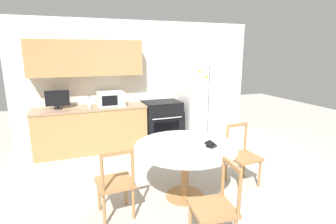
{
  "coord_description": "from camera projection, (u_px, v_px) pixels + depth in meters",
  "views": [
    {
      "loc": [
        -1.47,
        -2.95,
        1.98
      ],
      "look_at": [
        0.07,
        1.15,
        0.95
      ],
      "focal_mm": 28.0,
      "sensor_mm": 36.0,
      "label": 1
    }
  ],
  "objects": [
    {
      "name": "ground_plane",
      "position": [
        192.0,
        196.0,
        3.64
      ],
      "size": [
        14.0,
        14.0,
        0.0
      ],
      "primitive_type": "plane",
      "color": "#B2ADA3"
    },
    {
      "name": "back_wall",
      "position": [
        128.0,
        76.0,
        5.57
      ],
      "size": [
        5.2,
        0.44,
        2.6
      ],
      "color": "silver",
      "rests_on": "ground_plane"
    },
    {
      "name": "kitchen_counter",
      "position": [
        92.0,
        129.0,
        5.24
      ],
      "size": [
        2.16,
        0.64,
        0.9
      ],
      "color": "#AD7F4C",
      "rests_on": "ground_plane"
    },
    {
      "name": "refrigerator",
      "position": [
        201.0,
        102.0,
        5.92
      ],
      "size": [
        0.86,
        0.72,
        1.71
      ],
      "color": "white",
      "rests_on": "ground_plane"
    },
    {
      "name": "oven_range",
      "position": [
        162.0,
        122.0,
        5.72
      ],
      "size": [
        0.78,
        0.68,
        1.08
      ],
      "color": "black",
      "rests_on": "ground_plane"
    },
    {
      "name": "microwave",
      "position": [
        111.0,
        99.0,
        5.23
      ],
      "size": [
        0.52,
        0.39,
        0.28
      ],
      "color": "white",
      "rests_on": "kitchen_counter"
    },
    {
      "name": "countertop_tv",
      "position": [
        57.0,
        99.0,
        4.94
      ],
      "size": [
        0.43,
        0.16,
        0.35
      ],
      "color": "black",
      "rests_on": "kitchen_counter"
    },
    {
      "name": "counter_bottle",
      "position": [
        89.0,
        103.0,
        5.05
      ],
      "size": [
        0.08,
        0.08,
        0.24
      ],
      "color": "silver",
      "rests_on": "kitchen_counter"
    },
    {
      "name": "dining_table",
      "position": [
        185.0,
        154.0,
        3.51
      ],
      "size": [
        1.36,
        1.36,
        0.75
      ],
      "color": "white",
      "rests_on": "ground_plane"
    },
    {
      "name": "dining_chair_right",
      "position": [
        242.0,
        156.0,
        3.93
      ],
      "size": [
        0.44,
        0.44,
        0.9
      ],
      "rotation": [
        0.0,
        0.0,
        3.19
      ],
      "color": "#9E7042",
      "rests_on": "ground_plane"
    },
    {
      "name": "dining_chair_near",
      "position": [
        215.0,
        207.0,
        2.64
      ],
      "size": [
        0.46,
        0.46,
        0.9
      ],
      "rotation": [
        0.0,
        0.0,
        1.46
      ],
      "color": "#9E7042",
      "rests_on": "ground_plane"
    },
    {
      "name": "dining_chair_left",
      "position": [
        115.0,
        183.0,
        3.12
      ],
      "size": [
        0.44,
        0.44,
        0.9
      ],
      "rotation": [
        0.0,
        0.0,
        6.34
      ],
      "color": "#9E7042",
      "rests_on": "ground_plane"
    },
    {
      "name": "candle_glass",
      "position": [
        191.0,
        141.0,
        3.54
      ],
      "size": [
        0.08,
        0.08,
        0.08
      ],
      "color": "silver",
      "rests_on": "dining_table"
    },
    {
      "name": "folded_napkin",
      "position": [
        190.0,
        149.0,
        3.27
      ],
      "size": [
        0.18,
        0.15,
        0.05
      ],
      "color": "beige",
      "rests_on": "dining_table"
    },
    {
      "name": "wallet",
      "position": [
        211.0,
        145.0,
        3.43
      ],
      "size": [
        0.16,
        0.17,
        0.07
      ],
      "color": "black",
      "rests_on": "dining_table"
    }
  ]
}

